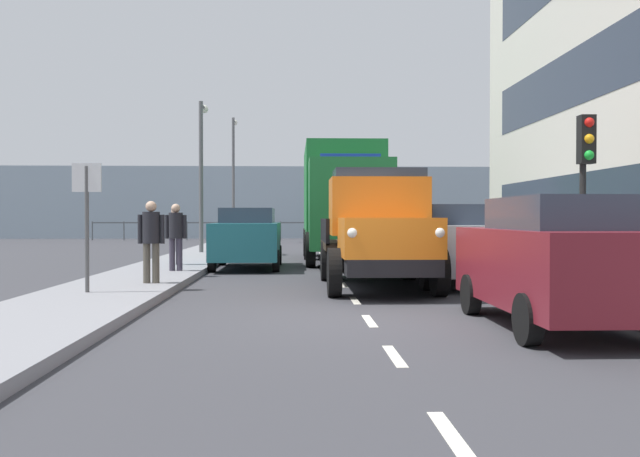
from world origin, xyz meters
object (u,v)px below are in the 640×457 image
car_maroon_kerbside_near (557,260)px  truck_vintage_orange (378,231)px  street_sign (87,204)px  lamp_post_far (234,168)px  car_grey_kerbside_2 (410,236)px  pedestrian_near_railing (175,231)px  pedestrian_in_dark_coat (151,235)px  lamp_post_promenade (202,161)px  traffic_light_near (585,163)px  lorry_cargo_green (343,199)px  pedestrian_couple_a (176,232)px  car_silver_kerbside_1 (453,243)px  car_teal_oppositeside_0 (248,237)px

car_maroon_kerbside_near → truck_vintage_orange: bearing=-69.8°
street_sign → lamp_post_far: bearing=-90.3°
car_grey_kerbside_2 → pedestrian_near_railing: pedestrian_near_railing is taller
pedestrian_in_dark_coat → lamp_post_far: size_ratio=0.23×
lamp_post_promenade → street_sign: size_ratio=2.52×
car_grey_kerbside_2 → traffic_light_near: 8.14m
lorry_cargo_green → car_grey_kerbside_2: size_ratio=1.95×
pedestrian_couple_a → lamp_post_promenade: size_ratio=0.29×
lamp_post_far → street_sign: (0.12, 26.23, -2.57)m
traffic_light_near → pedestrian_couple_a: bearing=-26.8°
street_sign → car_silver_kerbside_1: bearing=-159.1°
pedestrian_in_dark_coat → lamp_post_far: lamp_post_far is taller
car_silver_kerbside_1 → car_maroon_kerbside_near: bearing=90.0°
lorry_cargo_green → pedestrian_near_railing: 6.18m
car_maroon_kerbside_near → lamp_post_promenade: bearing=-67.4°
car_grey_kerbside_2 → pedestrian_near_railing: (6.77, 1.41, 0.18)m
lorry_cargo_green → traffic_light_near: bearing=110.9°
pedestrian_in_dark_coat → street_sign: size_ratio=0.73×
lorry_cargo_green → lamp_post_far: (5.10, -15.80, 2.18)m
car_grey_kerbside_2 → lamp_post_promenade: bearing=-37.9°
truck_vintage_orange → car_silver_kerbside_1: truck_vintage_orange is taller
car_maroon_kerbside_near → lamp_post_far: bearing=-76.7°
lamp_post_promenade → street_sign: bearing=89.7°
car_teal_oppositeside_0 → lamp_post_far: (2.14, -18.86, 3.36)m
pedestrian_near_railing → lamp_post_promenade: lamp_post_promenade is taller
lorry_cargo_green → lamp_post_promenade: (5.14, -3.25, 1.51)m
car_maroon_kerbside_near → car_teal_oppositeside_0: same height
lorry_cargo_green → car_maroon_kerbside_near: bearing=97.8°
truck_vintage_orange → lamp_post_far: bearing=-78.1°
car_silver_kerbside_1 → pedestrian_in_dark_coat: (6.31, 1.10, 0.21)m
lamp_post_far → pedestrian_in_dark_coat: bearing=91.5°
car_maroon_kerbside_near → traffic_light_near: (-1.95, -3.58, 1.58)m
truck_vintage_orange → pedestrian_couple_a: 5.48m
car_maroon_kerbside_near → street_sign: size_ratio=1.76×
car_maroon_kerbside_near → pedestrian_couple_a: bearing=-50.7°
street_sign → lamp_post_promenade: bearing=-90.3°
car_grey_kerbside_2 → lamp_post_promenade: (6.99, -5.45, 2.69)m
lamp_post_far → pedestrian_near_railing: bearing=90.5°
lorry_cargo_green → pedestrian_couple_a: size_ratio=5.00×
lamp_post_promenade → lorry_cargo_green: bearing=147.7°
car_grey_kerbside_2 → street_sign: (7.08, 8.22, 0.79)m
car_maroon_kerbside_near → car_silver_kerbside_1: size_ratio=0.90×
car_grey_kerbside_2 → street_sign: street_sign is taller
lamp_post_promenade → street_sign: lamp_post_promenade is taller
lorry_cargo_green → car_maroon_kerbside_near: size_ratio=2.07×
lorry_cargo_green → car_silver_kerbside_1: 8.02m
car_silver_kerbside_1 → lamp_post_promenade: lamp_post_promenade is taller
pedestrian_in_dark_coat → lamp_post_far: 24.83m
pedestrian_near_railing → car_maroon_kerbside_near: bearing=124.3°
pedestrian_in_dark_coat → traffic_light_near: (-8.26, 1.13, 1.37)m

